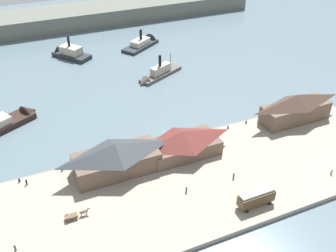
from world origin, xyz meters
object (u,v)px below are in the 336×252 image
(ferry_shed_west_terminal, at_px, (184,142))
(ferry_departing_north, at_px, (68,53))
(pedestrian_near_east_shed, at_px, (234,176))
(horse_cart, at_px, (76,215))
(ferry_shed_customs_shed, at_px, (296,107))
(pedestrian_standing_center, at_px, (332,172))
(mooring_post_west, at_px, (19,180))
(ferry_approaching_east, at_px, (144,43))
(mooring_post_center_east, at_px, (246,122))
(mooring_post_center_west, at_px, (228,127))
(pedestrian_at_waters_edge, at_px, (15,248))
(street_tram, at_px, (256,197))
(pedestrian_by_tram, at_px, (26,182))
(mooring_post_east, at_px, (62,169))
(ferry_near_quay, at_px, (156,75))
(ferry_shed_central_terminal, at_px, (116,157))
(ferry_mid_harbor, at_px, (7,122))
(pedestrian_walking_east, at_px, (186,190))

(ferry_shed_west_terminal, height_order, ferry_departing_north, ferry_departing_north)
(pedestrian_near_east_shed, distance_m, ferry_departing_north, 98.19)
(horse_cart, bearing_deg, ferry_shed_west_terminal, 20.02)
(ferry_shed_customs_shed, height_order, pedestrian_standing_center, ferry_shed_customs_shed)
(mooring_post_west, bearing_deg, horse_cart, -58.88)
(ferry_approaching_east, bearing_deg, mooring_post_center_east, -85.99)
(mooring_post_center_west, bearing_deg, pedestrian_at_waters_edge, -161.55)
(street_tram, xyz_separation_m, mooring_post_center_west, (10.69, 29.76, -1.97))
(horse_cart, distance_m, pedestrian_by_tram, 17.98)
(pedestrian_by_tram, distance_m, ferry_departing_north, 81.27)
(street_tram, height_order, mooring_post_east, street_tram)
(pedestrian_by_tram, bearing_deg, ferry_near_quay, 39.90)
(ferry_shed_customs_shed, height_order, ferry_approaching_east, ferry_shed_customs_shed)
(mooring_post_east, distance_m, ferry_near_quay, 60.11)
(horse_cart, distance_m, ferry_near_quay, 73.29)
(ferry_shed_customs_shed, relative_size, mooring_post_east, 24.52)
(pedestrian_at_waters_edge, bearing_deg, ferry_shed_central_terminal, 30.64)
(mooring_post_center_east, bearing_deg, pedestrian_standing_center, -76.68)
(pedestrian_at_waters_edge, bearing_deg, pedestrian_near_east_shed, 1.24)
(pedestrian_at_waters_edge, relative_size, ferry_mid_harbor, 0.07)
(street_tram, distance_m, pedestrian_by_tram, 55.40)
(ferry_approaching_east, bearing_deg, mooring_post_west, -129.34)
(pedestrian_at_waters_edge, distance_m, ferry_mid_harbor, 50.93)
(mooring_post_center_west, distance_m, ferry_departing_north, 82.65)
(pedestrian_standing_center, xyz_separation_m, mooring_post_center_east, (-6.78, 28.64, -0.26))
(ferry_shed_customs_shed, xyz_separation_m, pedestrian_by_tram, (-79.32, 2.65, -3.79))
(mooring_post_center_east, xyz_separation_m, ferry_approaching_east, (-5.24, 74.71, -0.46))
(ferry_shed_west_terminal, height_order, mooring_post_center_west, ferry_shed_west_terminal)
(ferry_shed_central_terminal, relative_size, horse_cart, 3.82)
(ferry_shed_west_terminal, bearing_deg, ferry_shed_customs_shed, 2.01)
(ferry_near_quay, bearing_deg, ferry_shed_central_terminal, -122.41)
(mooring_post_west, relative_size, ferry_mid_harbor, 0.04)
(ferry_shed_central_terminal, relative_size, ferry_approaching_east, 1.05)
(ferry_shed_central_terminal, relative_size, pedestrian_walking_east, 12.82)
(ferry_shed_central_terminal, bearing_deg, ferry_near_quay, 57.59)
(pedestrian_standing_center, relative_size, ferry_departing_north, 0.09)
(ferry_shed_west_terminal, height_order, pedestrian_walking_east, ferry_shed_west_terminal)
(pedestrian_at_waters_edge, bearing_deg, ferry_shed_customs_shed, 11.34)
(pedestrian_at_waters_edge, bearing_deg, ferry_near_quay, 48.14)
(ferry_departing_north, bearing_deg, ferry_mid_harbor, -121.29)
(mooring_post_center_east, xyz_separation_m, ferry_mid_harbor, (-67.33, 29.81, -0.33))
(ferry_shed_customs_shed, bearing_deg, ferry_departing_north, 124.07)
(pedestrian_standing_center, xyz_separation_m, pedestrian_by_tram, (-71.58, 26.99, 0.10))
(mooring_post_east, xyz_separation_m, ferry_mid_harbor, (-11.49, 29.69, -0.33))
(ferry_shed_west_terminal, bearing_deg, ferry_approaching_east, 76.85)
(ferry_shed_west_terminal, relative_size, street_tram, 2.23)
(ferry_shed_customs_shed, height_order, mooring_post_center_east, ferry_shed_customs_shed)
(pedestrian_walking_east, distance_m, ferry_approaching_east, 97.58)
(ferry_shed_central_terminal, bearing_deg, horse_cart, -138.01)
(pedestrian_near_east_shed, xyz_separation_m, mooring_post_center_west, (10.32, 19.75, -0.35))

